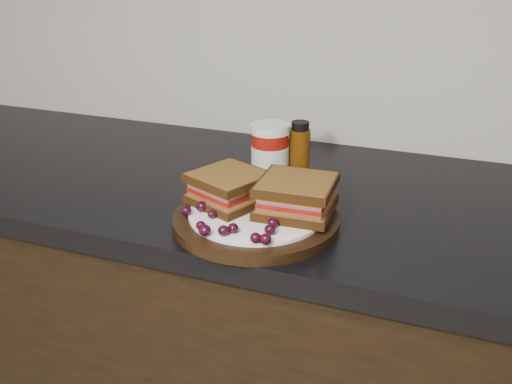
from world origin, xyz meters
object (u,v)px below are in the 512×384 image
(plate, at_px, (256,220))
(sandwich_left, at_px, (229,188))
(condiment_jar, at_px, (270,152))
(oil_bottle, at_px, (299,150))

(plate, xyz_separation_m, sandwich_left, (-0.06, 0.02, 0.04))
(plate, distance_m, sandwich_left, 0.07)
(sandwich_left, bearing_deg, plate, 2.98)
(sandwich_left, relative_size, condiment_jar, 1.01)
(plate, height_order, condiment_jar, condiment_jar)
(plate, height_order, oil_bottle, oil_bottle)
(plate, relative_size, oil_bottle, 2.39)
(plate, relative_size, sandwich_left, 2.41)
(plate, bearing_deg, oil_bottle, 88.99)
(condiment_jar, bearing_deg, plate, -76.55)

